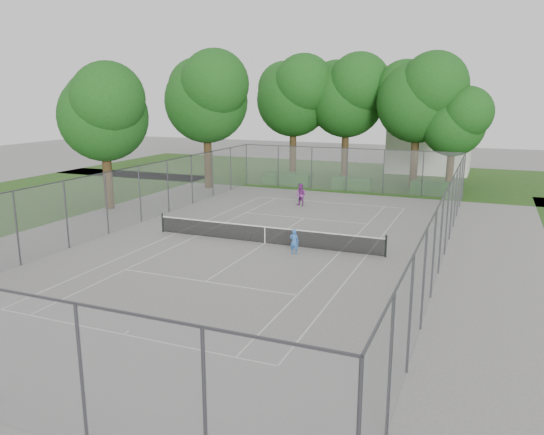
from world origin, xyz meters
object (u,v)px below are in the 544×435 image
at_px(tennis_net, 265,234).
at_px(house, 430,133).
at_px(girl_player, 294,242).
at_px(woman_player, 301,195).

bearing_deg(tennis_net, house, 80.98).
height_order(house, girl_player, house).
height_order(girl_player, woman_player, woman_player).
height_order(tennis_net, house, house).
bearing_deg(girl_player, house, -96.63).
bearing_deg(woman_player, girl_player, -54.24).
bearing_deg(house, girl_player, -95.04).
bearing_deg(woman_player, tennis_net, -63.57).
relative_size(girl_player, woman_player, 0.79).
xyz_separation_m(tennis_net, woman_player, (-1.46, 9.94, 0.29)).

